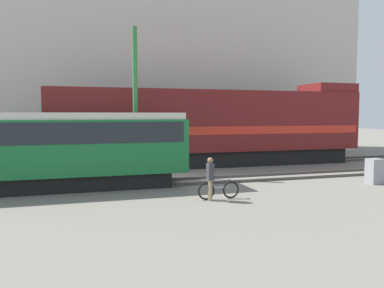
# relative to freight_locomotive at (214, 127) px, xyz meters

# --- Properties ---
(ground_plane) EXTENTS (120.00, 120.00, 0.00)m
(ground_plane) POSITION_rel_freight_locomotive_xyz_m (-3.67, -3.91, -2.52)
(ground_plane) COLOR slate
(track_near) EXTENTS (60.00, 1.51, 0.14)m
(track_near) POSITION_rel_freight_locomotive_xyz_m (-3.67, -5.44, -2.45)
(track_near) COLOR #47423D
(track_near) RESTS_ON ground
(track_far) EXTENTS (60.00, 1.51, 0.14)m
(track_far) POSITION_rel_freight_locomotive_xyz_m (-3.67, 0.00, -2.45)
(track_far) COLOR #47423D
(track_far) RESTS_ON ground
(building_backdrop) EXTENTS (38.85, 6.00, 13.84)m
(building_backdrop) POSITION_rel_freight_locomotive_xyz_m (-3.67, 8.79, 4.39)
(building_backdrop) COLOR beige
(building_backdrop) RESTS_ON ground
(freight_locomotive) EXTENTS (20.14, 3.04, 5.41)m
(freight_locomotive) POSITION_rel_freight_locomotive_xyz_m (0.00, 0.00, 0.00)
(freight_locomotive) COLOR black
(freight_locomotive) RESTS_ON ground
(streetcar) EXTENTS (12.29, 2.54, 3.39)m
(streetcar) POSITION_rel_freight_locomotive_xyz_m (-9.75, -5.44, -0.58)
(streetcar) COLOR black
(streetcar) RESTS_ON ground
(bicycle) EXTENTS (1.70, 0.44, 0.74)m
(bicycle) POSITION_rel_freight_locomotive_xyz_m (-3.12, -9.17, -2.18)
(bicycle) COLOR black
(bicycle) RESTS_ON ground
(person) EXTENTS (0.23, 0.36, 1.67)m
(person) POSITION_rel_freight_locomotive_xyz_m (-3.52, -9.32, -1.51)
(person) COLOR #8C7A5B
(person) RESTS_ON ground
(utility_pole_left) EXTENTS (0.26, 0.26, 7.91)m
(utility_pole_left) POSITION_rel_freight_locomotive_xyz_m (-5.44, -2.72, 1.43)
(utility_pole_left) COLOR #2D7238
(utility_pole_left) RESTS_ON ground
(signal_box) EXTENTS (0.70, 0.60, 1.20)m
(signal_box) POSITION_rel_freight_locomotive_xyz_m (5.20, -8.23, -1.92)
(signal_box) COLOR gray
(signal_box) RESTS_ON ground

